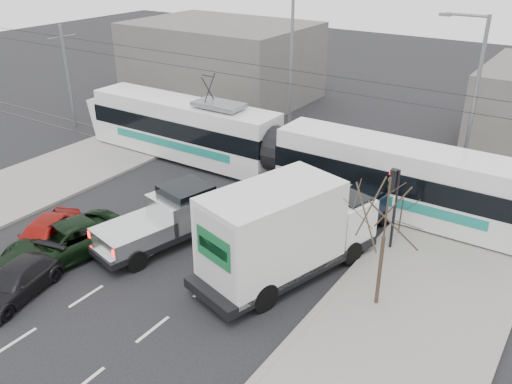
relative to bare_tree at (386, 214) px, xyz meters
The scene contains 16 objects.
ground 8.85m from the bare_tree, 161.79° to the right, with size 120.00×120.00×0.00m, color black.
sidewalk_right 4.69m from the bare_tree, 60.75° to the right, with size 6.00×60.00×0.15m, color gray.
rails 11.33m from the bare_tree, 135.38° to the left, with size 60.00×1.60×0.03m, color #33302D.
building_left 29.11m from the bare_tree, 137.92° to the left, with size 14.00×10.00×6.00m, color #635D59.
bare_tree is the anchor object (origin of this frame).
traffic_signal 4.28m from the bare_tree, 105.76° to the left, with size 0.44×0.44×3.60m.
street_lamp_near 11.58m from the bare_tree, 91.42° to the left, with size 2.38×0.25×9.00m.
street_lamp_far 17.97m from the bare_tree, 131.12° to the left, with size 2.38×0.25×9.00m.
catenary 10.68m from the bare_tree, 135.38° to the left, with size 60.00×0.20×7.00m.
tram 11.49m from the bare_tree, 139.77° to the left, with size 25.80×2.66×5.27m.
silver_pickup 9.76m from the bare_tree, behind, with size 3.63×6.84×2.36m.
box_truck 4.27m from the bare_tree, behind, with size 4.81×8.34×3.95m.
navy_pickup 6.29m from the bare_tree, 121.23° to the left, with size 1.95×4.55×1.88m.
green_car 13.16m from the bare_tree, 161.50° to the right, with size 2.45×5.32×1.48m, color black.
red_car 14.30m from the bare_tree, 162.37° to the right, with size 1.72×4.26×1.45m, color maroon.
dark_car 13.74m from the bare_tree, 149.23° to the right, with size 1.71×4.20×1.22m, color black.
Camera 1 is at (12.85, -13.35, 12.32)m, focal length 38.00 mm.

